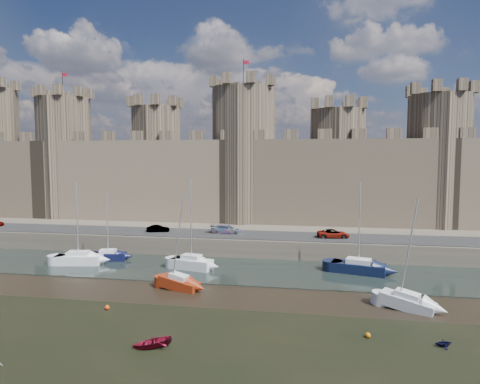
{
  "coord_description": "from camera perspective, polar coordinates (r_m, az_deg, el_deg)",
  "views": [
    {
      "loc": [
        14.23,
        -25.74,
        13.77
      ],
      "look_at": [
        5.93,
        22.0,
        9.71
      ],
      "focal_mm": 32.0,
      "sensor_mm": 36.0,
      "label": 1
    }
  ],
  "objects": [
    {
      "name": "sailboat_4",
      "position": [
        45.71,
        -8.15,
        -11.82
      ],
      "size": [
        4.58,
        2.78,
        10.02
      ],
      "rotation": [
        0.0,
        0.0,
        -0.28
      ],
      "color": "maroon",
      "rests_on": "ground"
    },
    {
      "name": "buoy_3",
      "position": [
        35.6,
        16.7,
        -17.82
      ],
      "size": [
        0.41,
        0.41,
        0.41
      ],
      "primitive_type": "sphere",
      "color": "#C86608",
      "rests_on": "ground"
    },
    {
      "name": "sailboat_5",
      "position": [
        42.51,
        21.4,
        -13.41
      ],
      "size": [
        5.01,
        3.62,
        10.11
      ],
      "rotation": [
        0.0,
        0.0,
        -0.43
      ],
      "color": "silver",
      "rests_on": "ground"
    },
    {
      "name": "dinghy_7",
      "position": [
        35.89,
        25.49,
        -17.73
      ],
      "size": [
        1.21,
        1.07,
        0.61
      ],
      "primitive_type": "imported",
      "rotation": [
        1.57,
        0.0,
        1.63
      ],
      "color": "black",
      "rests_on": "ground"
    },
    {
      "name": "car_3",
      "position": [
        60.5,
        12.34,
        -5.47
      ],
      "size": [
        4.63,
        2.61,
        1.22
      ],
      "primitive_type": "imported",
      "rotation": [
        0.0,
        0.0,
        1.71
      ],
      "color": "gray",
      "rests_on": "quay"
    },
    {
      "name": "ground",
      "position": [
        32.48,
        -18.42,
        -20.55
      ],
      "size": [
        160.0,
        160.0,
        0.0
      ],
      "primitive_type": "plane",
      "color": "black",
      "rests_on": "ground"
    },
    {
      "name": "car_1",
      "position": [
        64.69,
        -10.89,
        -4.84
      ],
      "size": [
        3.45,
        1.88,
        1.08
      ],
      "primitive_type": "imported",
      "rotation": [
        0.0,
        0.0,
        1.81
      ],
      "color": "gray",
      "rests_on": "quay"
    },
    {
      "name": "dinghy_4",
      "position": [
        33.34,
        -11.68,
        -19.16
      ],
      "size": [
        3.41,
        3.01,
        0.58
      ],
      "primitive_type": "imported",
      "rotation": [
        1.57,
        0.0,
        5.14
      ],
      "color": "maroon",
      "rests_on": "ground"
    },
    {
      "name": "sailboat_0",
      "position": [
        58.67,
        -20.74,
        -8.28
      ],
      "size": [
        5.93,
        3.1,
        10.56
      ],
      "rotation": [
        0.0,
        0.0,
        0.17
      ],
      "color": "silver",
      "rests_on": "ground"
    },
    {
      "name": "buoy_1",
      "position": [
        41.55,
        -17.3,
        -14.48
      ],
      "size": [
        0.42,
        0.42,
        0.42
      ],
      "primitive_type": "sphere",
      "color": "red",
      "rests_on": "ground"
    },
    {
      "name": "water_channel",
      "position": [
        53.53,
        -5.99,
        -10.1
      ],
      "size": [
        160.0,
        12.0,
        0.08
      ],
      "primitive_type": "cube",
      "color": "black",
      "rests_on": "ground"
    },
    {
      "name": "car_2",
      "position": [
        62.48,
        -1.82,
        -4.99
      ],
      "size": [
        4.57,
        1.89,
        1.32
      ],
      "primitive_type": "imported",
      "rotation": [
        0.0,
        0.0,
        1.58
      ],
      "color": "gray",
      "rests_on": "quay"
    },
    {
      "name": "road",
      "position": [
        62.43,
        -3.5,
        -5.57
      ],
      "size": [
        160.0,
        7.0,
        0.1
      ],
      "primitive_type": "cube",
      "color": "black",
      "rests_on": "quay"
    },
    {
      "name": "sailboat_3",
      "position": [
        52.82,
        15.53,
        -9.57
      ],
      "size": [
        6.57,
        3.88,
        10.8
      ],
      "rotation": [
        0.0,
        0.0,
        -0.26
      ],
      "color": "black",
      "rests_on": "ground"
    },
    {
      "name": "castle",
      "position": [
        75.26,
        -1.54,
        3.19
      ],
      "size": [
        108.5,
        11.0,
        29.0
      ],
      "color": "#42382B",
      "rests_on": "quay"
    },
    {
      "name": "sailboat_1",
      "position": [
        59.59,
        -17.17,
        -8.05
      ],
      "size": [
        4.81,
        2.58,
        9.14
      ],
      "rotation": [
        0.0,
        0.0,
        0.18
      ],
      "color": "black",
      "rests_on": "ground"
    },
    {
      "name": "sailboat_2",
      "position": [
        53.03,
        -6.49,
        -9.32
      ],
      "size": [
        5.44,
        3.06,
        11.07
      ],
      "rotation": [
        0.0,
        0.0,
        -0.22
      ],
      "color": "silver",
      "rests_on": "ground"
    },
    {
      "name": "quay",
      "position": [
        87.81,
        0.43,
        -3.4
      ],
      "size": [
        160.0,
        60.0,
        2.5
      ],
      "primitive_type": "cube",
      "color": "#4C443A",
      "rests_on": "ground"
    }
  ]
}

